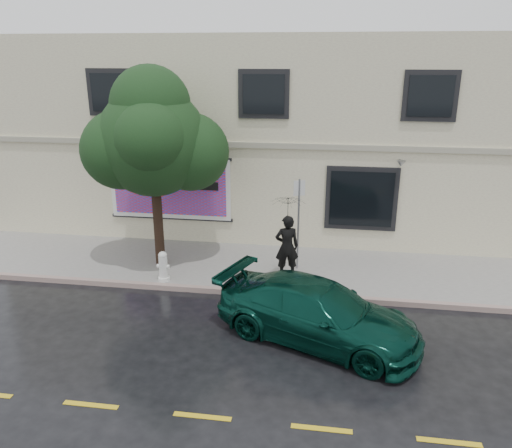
# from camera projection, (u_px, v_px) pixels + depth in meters

# --- Properties ---
(ground) EXTENTS (90.00, 90.00, 0.00)m
(ground) POSITION_uv_depth(u_px,v_px,m) (237.00, 322.00, 12.54)
(ground) COLOR black
(ground) RESTS_ON ground
(sidewalk) EXTENTS (20.00, 3.50, 0.15)m
(sidewalk) POSITION_uv_depth(u_px,v_px,m) (256.00, 267.00, 15.55)
(sidewalk) COLOR #989690
(sidewalk) RESTS_ON ground
(curb) EXTENTS (20.00, 0.18, 0.16)m
(curb) POSITION_uv_depth(u_px,v_px,m) (247.00, 292.00, 13.92)
(curb) COLOR gray
(curb) RESTS_ON ground
(road_marking) EXTENTS (19.00, 0.12, 0.01)m
(road_marking) POSITION_uv_depth(u_px,v_px,m) (202.00, 416.00, 9.26)
(road_marking) COLOR gold
(road_marking) RESTS_ON ground
(building) EXTENTS (20.00, 8.12, 7.00)m
(building) POSITION_uv_depth(u_px,v_px,m) (277.00, 130.00, 19.82)
(building) COLOR #EDE9BF
(building) RESTS_ON ground
(billboard) EXTENTS (4.30, 0.16, 2.20)m
(billboard) POSITION_uv_depth(u_px,v_px,m) (170.00, 188.00, 16.92)
(billboard) COLOR white
(billboard) RESTS_ON ground
(car) EXTENTS (5.27, 3.77, 1.40)m
(car) POSITION_uv_depth(u_px,v_px,m) (318.00, 312.00, 11.56)
(car) COLOR #08342A
(car) RESTS_ON ground
(pedestrian) EXTENTS (0.78, 0.61, 1.89)m
(pedestrian) POSITION_uv_depth(u_px,v_px,m) (287.00, 247.00, 14.43)
(pedestrian) COLOR black
(pedestrian) RESTS_ON sidewalk
(umbrella) EXTENTS (1.25, 1.25, 0.76)m
(umbrella) POSITION_uv_depth(u_px,v_px,m) (288.00, 203.00, 14.00)
(umbrella) COLOR black
(umbrella) RESTS_ON pedestrian
(street_tree) EXTENTS (3.19, 3.19, 5.42)m
(street_tree) POSITION_uv_depth(u_px,v_px,m) (153.00, 142.00, 14.44)
(street_tree) COLOR #301D15
(street_tree) RESTS_ON sidewalk
(fire_hydrant) EXTENTS (0.36, 0.34, 0.89)m
(fire_hydrant) POSITION_uv_depth(u_px,v_px,m) (163.00, 266.00, 14.38)
(fire_hydrant) COLOR silver
(fire_hydrant) RESTS_ON sidewalk
(sign_pole) EXTENTS (0.33, 0.14, 2.81)m
(sign_pole) POSITION_uv_depth(u_px,v_px,m) (299.00, 217.00, 14.76)
(sign_pole) COLOR gray
(sign_pole) RESTS_ON sidewalk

